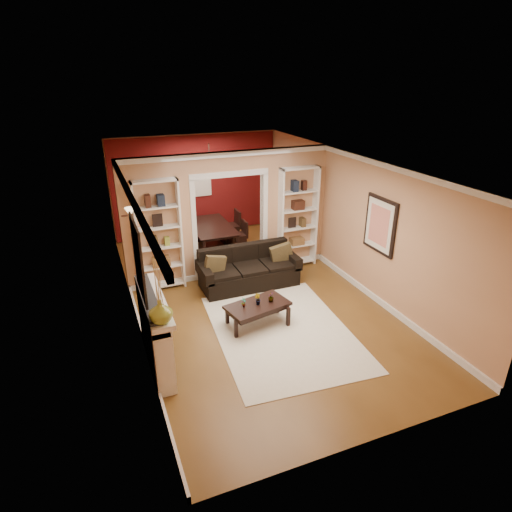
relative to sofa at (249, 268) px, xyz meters
name	(u,v)px	position (x,y,z in m)	size (l,w,h in m)	color
floor	(250,296)	(-0.15, -0.45, -0.41)	(8.00, 8.00, 0.00)	brown
ceiling	(249,162)	(-0.15, -0.45, 2.29)	(8.00, 8.00, 0.00)	white
wall_back	(196,185)	(-0.15, 3.55, 0.94)	(8.00, 8.00, 0.00)	tan
wall_front	(380,351)	(-0.15, -4.45, 0.94)	(8.00, 8.00, 0.00)	tan
wall_left	(128,250)	(-2.40, -0.45, 0.94)	(8.00, 8.00, 0.00)	tan
wall_right	(350,219)	(2.10, -0.45, 0.94)	(8.00, 8.00, 0.00)	tan
partition_wall	(229,215)	(-0.15, 0.75, 0.94)	(4.50, 0.15, 2.70)	tan
red_back_panel	(197,187)	(-0.15, 3.52, 0.91)	(4.44, 0.04, 2.64)	maroon
dining_window	(197,179)	(-0.15, 3.48, 1.14)	(0.78, 0.03, 0.98)	#8CA5CC
area_rug	(282,331)	(-0.09, -1.85, -0.40)	(2.25, 3.16, 0.01)	silver
sofa	(249,268)	(0.00, 0.00, 0.00)	(2.09, 0.90, 0.82)	black
pillow_left	(215,265)	(-0.74, -0.02, 0.20)	(0.41, 0.12, 0.41)	brown
pillow_right	(282,253)	(0.74, -0.02, 0.22)	(0.46, 0.13, 0.46)	brown
coffee_table	(258,314)	(-0.41, -1.49, -0.20)	(1.10, 0.60, 0.42)	black
plant_left	(244,302)	(-0.67, -1.49, 0.10)	(0.09, 0.06, 0.18)	#336626
plant_center	(258,299)	(-0.41, -1.49, 0.11)	(0.11, 0.09, 0.20)	#336626
plant_right	(271,297)	(-0.15, -1.49, 0.10)	(0.10, 0.10, 0.18)	#336626
bookshelf_left	(159,236)	(-1.70, 0.58, 0.74)	(0.90, 0.30, 2.30)	white
bookshelf_right	(297,218)	(1.40, 0.58, 0.74)	(0.90, 0.30, 2.30)	white
fireplace	(157,332)	(-2.24, -1.95, 0.17)	(0.32, 1.70, 1.16)	white
vase	(161,311)	(-2.24, -2.65, 0.91)	(0.31, 0.31, 0.32)	olive
mirror	(138,259)	(-2.38, -1.95, 1.39)	(0.03, 0.95, 1.10)	silver
wall_sconce	(127,214)	(-2.30, 0.10, 1.42)	(0.18, 0.18, 0.22)	#FFE0A5
framed_art	(380,225)	(2.06, -1.45, 1.14)	(0.04, 0.85, 1.05)	black
dining_table	(213,237)	(-0.12, 2.24, -0.09)	(1.00, 1.79, 0.63)	black
dining_chair_nw	(194,241)	(-0.67, 1.94, -0.02)	(0.39, 0.39, 0.78)	black
dining_chair_ne	(237,236)	(0.43, 1.94, -0.02)	(0.38, 0.38, 0.77)	black
dining_chair_sw	(188,231)	(-0.67, 2.54, 0.05)	(0.46, 0.46, 0.92)	black
dining_chair_se	(229,226)	(0.43, 2.54, 0.03)	(0.43, 0.43, 0.87)	black
chandelier	(209,170)	(-0.15, 2.25, 1.61)	(0.50, 0.50, 0.30)	#39201A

